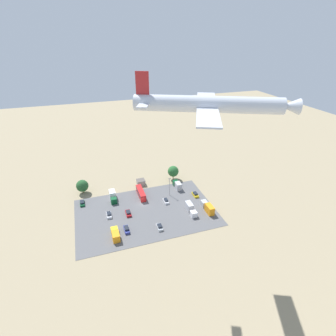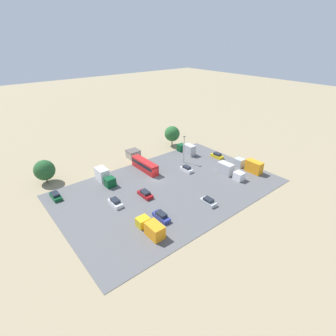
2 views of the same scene
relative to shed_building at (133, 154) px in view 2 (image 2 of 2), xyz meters
name	(u,v)px [view 2 (image 2 of 2)]	position (x,y,z in m)	size (l,w,h in m)	color
ground_plane	(155,179)	(3.09, 16.33, -1.32)	(400.00, 400.00, 0.00)	gray
parking_lot_surface	(169,188)	(3.09, 22.56, -1.28)	(57.04, 36.67, 0.08)	#565659
shed_building	(133,154)	(0.00, 0.00, 0.00)	(4.02, 3.88, 2.63)	#9E998E
bus	(145,165)	(2.29, 10.05, 0.46)	(2.44, 10.67, 3.16)	red
parked_car_0	(56,196)	(28.15, 8.35, -0.62)	(1.91, 4.46, 1.50)	#0C4723
parked_car_1	(115,203)	(18.09, 20.41, -0.57)	(1.88, 4.31, 1.60)	silver
parked_car_2	(217,156)	(-21.47, 17.68, -0.58)	(1.89, 4.30, 1.59)	gold
parked_car_3	(208,202)	(0.58, 34.18, -0.60)	(1.89, 4.08, 1.53)	#ADB2B7
parked_car_4	(187,169)	(-7.05, 18.31, -0.58)	(1.73, 4.12, 1.58)	silver
parked_car_5	(145,194)	(10.39, 21.78, -0.63)	(1.98, 4.51, 1.48)	maroon
parked_car_6	(161,216)	(12.90, 31.59, -0.55)	(1.76, 4.58, 1.65)	navy
parked_truck_0	(229,171)	(-14.71, 28.05, 0.27)	(2.40, 8.35, 3.31)	silver
parked_truck_1	(250,165)	(-21.87, 29.95, 0.39)	(2.36, 8.99, 3.55)	#ADB2B7
parked_truck_2	(151,228)	(17.34, 33.96, 0.08)	(2.58, 7.30, 2.89)	gold
parked_truck_3	(104,176)	(14.83, 8.59, 0.39)	(2.58, 7.71, 3.56)	#0C4723
parked_truck_4	(187,149)	(-16.01, 8.84, 0.34)	(2.38, 7.18, 3.45)	#0C4723
tree_near_shed	(44,170)	(27.33, -1.29, 2.46)	(5.58, 5.58, 6.57)	brown
tree_apron_mid	(172,134)	(-16.99, -0.22, 3.18)	(5.51, 5.51, 7.26)	brown
light_pole_lot_centre	(184,148)	(-10.40, 13.35, 3.59)	(0.90, 0.28, 8.79)	gray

